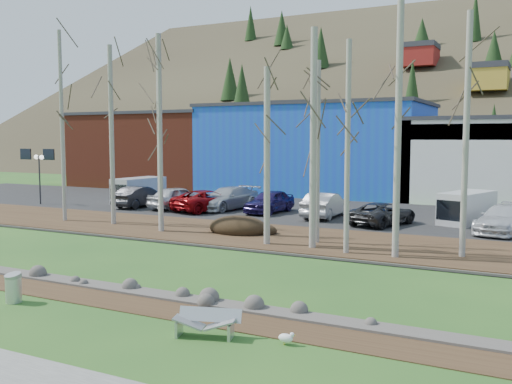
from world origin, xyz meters
The scene contains 35 objects.
ground centered at (0.00, 0.00, 0.00)m, with size 200.00×200.00×0.00m, color #27521E.
dirt_strip centered at (0.00, 2.10, 0.01)m, with size 80.00×1.80×0.03m, color #382616.
near_bank_rocks centered at (0.00, 3.10, 0.00)m, with size 80.00×0.80×0.50m, color #47423D, non-canonical shape.
river centered at (0.00, 7.20, 0.00)m, with size 80.00×8.00×0.90m, color black, non-canonical shape.
far_bank_rocks centered at (0.00, 11.30, 0.00)m, with size 80.00×0.80×0.46m, color #47423D, non-canonical shape.
far_bank centered at (0.00, 14.50, 0.07)m, with size 80.00×7.00×0.15m, color #382616.
parking_lot centered at (0.00, 25.00, 0.07)m, with size 80.00×14.00×0.14m, color black.
building_brick centered at (-24.00, 39.00, 3.91)m, with size 16.32×12.24×7.80m.
building_blue centered at (-6.00, 39.00, 4.16)m, with size 20.40×12.24×8.30m.
hillside centered at (0.00, 84.00, 17.50)m, with size 160.00×72.00×35.00m, color #31281C, non-canonical shape.
bench_damaged centered at (5.61, 0.57, 0.37)m, with size 1.73×0.97×0.73m.
litter_bin centered at (-1.43, 0.48, 0.42)m, with size 0.49×0.49×0.85m, color silver.
seagull centered at (7.70, 0.96, 0.18)m, with size 0.46×0.22×0.33m.
dirt_mound centered at (-1.10, 14.59, 0.48)m, with size 3.32×2.34×0.65m, color black.
birch_0 centered at (-9.09, 13.99, 5.29)m, with size 0.27×0.27×10.28m.
birch_1 centered at (-12.68, 13.73, 5.83)m, with size 0.23×0.23×11.36m.
birch_2 centered at (-5.07, 13.17, 5.37)m, with size 0.29×0.29×10.44m.
birch_3 centered at (-4.98, 13.07, 4.82)m, with size 0.21×0.21×9.34m.
birch_4 centered at (1.67, 12.33, 4.28)m, with size 0.30×0.30×8.27m.
birch_5 centered at (3.64, 13.80, 4.46)m, with size 0.22×0.22×8.62m.
birch_6 centered at (5.68, 11.99, 4.73)m, with size 0.23×0.23×9.16m.
birch_7 centered at (3.92, 12.46, 5.09)m, with size 0.31×0.31×9.88m.
birch_8 centered at (7.80, 12.09, 5.42)m, with size 0.28×0.28×10.54m.
birch_9 centered at (10.31, 13.44, 5.23)m, with size 0.26×0.26×10.17m.
street_lamp centered at (-20.82, 19.30, 3.08)m, with size 1.35×0.75×3.73m.
car_0 centered at (-9.92, 21.69, 0.94)m, with size 1.88×4.68×1.59m, color silver.
car_1 centered at (-12.87, 21.30, 0.90)m, with size 1.60×4.60×1.51m, color black.
car_2 centered at (-7.31, 21.49, 0.87)m, with size 2.41×5.24×1.45m, color maroon.
car_3 centered at (-6.46, 22.83, 0.93)m, with size 2.20×5.41×1.57m, color #A9ADB1.
car_4 centered at (-3.08, 22.56, 0.91)m, with size 1.82×4.52×1.54m, color #221950.
car_5 centered at (1.01, 22.14, 0.93)m, with size 1.68×4.81×1.58m, color #A4A4A6.
car_6 centered at (5.06, 20.73, 0.79)m, with size 2.16×4.68×1.30m, color #292A2C.
car_7 centered at (11.50, 20.83, 0.88)m, with size 2.07×5.10×1.48m, color silver.
van_white centered at (9.25, 23.44, 1.07)m, with size 3.02×4.57×1.85m.
van_grey centered at (-14.84, 23.36, 1.10)m, with size 2.21×4.54×1.92m.
Camera 1 is at (13.26, -11.67, 5.14)m, focal length 40.00 mm.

